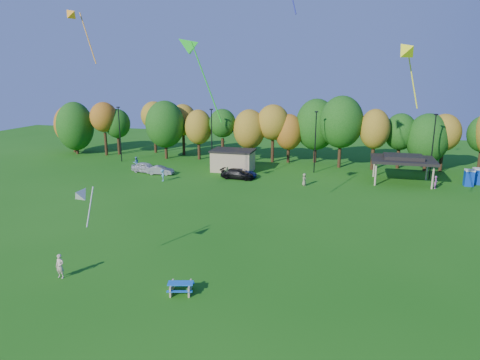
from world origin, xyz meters
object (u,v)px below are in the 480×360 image
(porta_potties, at_px, (478,177))
(kite_flyer, at_px, (60,266))
(car_d, at_px, (238,174))
(car_a, at_px, (146,167))
(car_c, at_px, (241,173))
(picnic_table, at_px, (181,287))
(car_b, at_px, (160,170))

(porta_potties, bearing_deg, kite_flyer, -134.45)
(car_d, bearing_deg, car_a, 93.55)
(car_c, bearing_deg, porta_potties, -86.41)
(picnic_table, height_order, car_d, car_d)
(car_b, height_order, car_c, car_b)
(kite_flyer, relative_size, car_d, 0.38)
(porta_potties, bearing_deg, car_b, -172.97)
(porta_potties, distance_m, car_c, 31.66)
(car_d, bearing_deg, picnic_table, -167.19)
(kite_flyer, distance_m, car_c, 33.22)
(car_b, height_order, car_d, car_d)
(porta_potties, relative_size, picnic_table, 1.86)
(kite_flyer, bearing_deg, picnic_table, 4.18)
(car_a, relative_size, car_b, 1.16)
(picnic_table, distance_m, car_b, 35.44)
(picnic_table, bearing_deg, car_d, 83.70)
(kite_flyer, distance_m, car_b, 32.46)
(picnic_table, bearing_deg, porta_potties, 39.13)
(picnic_table, bearing_deg, car_c, 82.95)
(car_c, distance_m, car_d, 0.80)
(car_a, height_order, car_b, car_a)
(car_a, bearing_deg, kite_flyer, -152.92)
(car_b, bearing_deg, kite_flyer, -172.10)
(car_a, height_order, car_c, car_a)
(picnic_table, height_order, car_b, car_b)
(kite_flyer, xyz_separation_m, car_c, (4.96, 32.84, -0.28))
(picnic_table, bearing_deg, car_b, 102.68)
(porta_potties, relative_size, car_b, 0.97)
(porta_potties, xyz_separation_m, car_a, (-45.95, -4.68, -0.33))
(porta_potties, height_order, car_b, porta_potties)
(car_b, distance_m, car_c, 11.98)
(porta_potties, xyz_separation_m, picnic_table, (-27.05, -36.85, -0.67))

